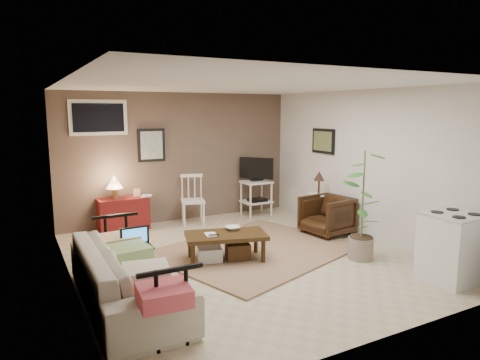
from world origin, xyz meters
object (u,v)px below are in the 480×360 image
sofa (126,265)px  side_table (319,192)px  potted_plant (363,201)px  armchair (327,214)px  stove (453,247)px  tv_stand (257,185)px  coffee_table (225,245)px  spindle_chair (193,201)px  red_console (123,211)px

sofa → side_table: side_table is taller
sofa → potted_plant: 3.27m
armchair → stove: bearing=-4.7°
tv_stand → side_table: tv_stand is taller
sofa → tv_stand: bearing=-49.5°
stove → tv_stand: bearing=96.1°
coffee_table → sofa: bearing=-155.7°
potted_plant → coffee_table: bearing=154.8°
coffee_table → spindle_chair: size_ratio=1.35×
potted_plant → stove: 1.25m
side_table → potted_plant: 1.75m
tv_stand → side_table: 1.36m
coffee_table → side_table: side_table is taller
tv_stand → side_table: bearing=-66.1°
red_console → stove: size_ratio=1.15×
coffee_table → sofa: sofa is taller
spindle_chair → side_table: (1.91, -1.25, 0.20)m
sofa → tv_stand: (3.24, 2.77, 0.18)m
spindle_chair → armchair: spindle_chair is taller
red_console → armchair: size_ratio=1.36×
red_console → armchair: red_console is taller
coffee_table → armchair: (2.06, 0.35, 0.13)m
stove → potted_plant: bearing=111.0°
sofa → side_table: (3.79, 1.52, 0.19)m
coffee_table → tv_stand: bearing=50.5°
tv_stand → potted_plant: size_ratio=0.75×
coffee_table → armchair: bearing=9.5°
tv_stand → spindle_chair: bearing=179.9°
sofa → side_table: 4.09m
coffee_table → tv_stand: size_ratio=1.05×
sofa → armchair: (3.58, 1.03, -0.07)m
red_console → armchair: bearing=-33.3°
sofa → spindle_chair: spindle_chair is taller
coffee_table → side_table: bearing=20.2°
spindle_chair → stove: bearing=-66.0°
stove → sofa: bearing=161.4°
sofa → red_console: red_console is taller
red_console → spindle_chair: size_ratio=1.09×
sofa → armchair: sofa is taller
spindle_chair → side_table: 2.29m
armchair → stove: (0.08, -2.27, 0.06)m
sofa → armchair: 3.73m
armchair → sofa: bearing=-80.6°
side_table → potted_plant: (-0.55, -1.64, 0.20)m
red_console → side_table: size_ratio=0.98×
tv_stand → sofa: bearing=-139.5°
armchair → potted_plant: bearing=-23.2°
stove → coffee_table: bearing=138.2°
sofa → potted_plant: size_ratio=1.42×
spindle_chair → side_table: bearing=-33.2°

